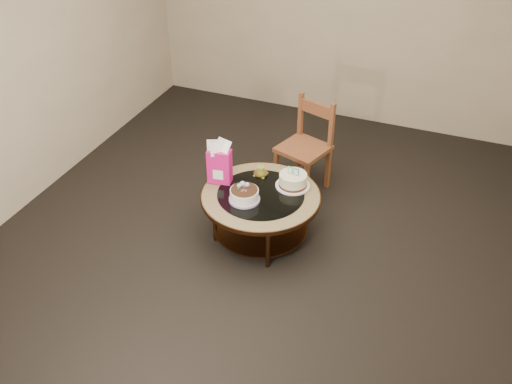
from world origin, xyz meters
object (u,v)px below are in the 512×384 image
at_px(coffee_table, 261,201).
at_px(gift_bag, 219,162).
at_px(dining_chair, 306,146).
at_px(cream_cake, 293,180).
at_px(decorated_cake, 244,195).

relative_size(coffee_table, gift_bag, 2.56).
bearing_deg(gift_bag, dining_chair, 50.51).
bearing_deg(cream_cake, coffee_table, -128.98).
xyz_separation_m(decorated_cake, cream_cake, (0.31, 0.34, 0.01)).
bearing_deg(dining_chair, decorated_cake, -82.92).
bearing_deg(dining_chair, coffee_table, -78.80).
bearing_deg(cream_cake, dining_chair, 104.84).
xyz_separation_m(gift_bag, dining_chair, (0.51, 0.84, -0.19)).
bearing_deg(gift_bag, coffee_table, -14.81).
bearing_deg(dining_chair, cream_cake, -63.17).
height_order(coffee_table, gift_bag, gift_bag).
xyz_separation_m(cream_cake, dining_chair, (-0.10, 0.68, -0.05)).
xyz_separation_m(coffee_table, cream_cake, (0.21, 0.21, 0.14)).
height_order(cream_cake, gift_bag, gift_bag).
bearing_deg(decorated_cake, gift_bag, 149.25).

